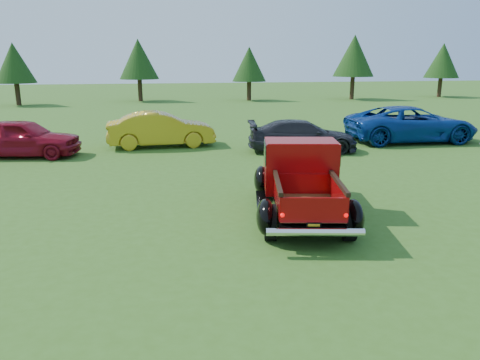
{
  "coord_description": "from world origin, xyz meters",
  "views": [
    {
      "loc": [
        -2.0,
        -9.14,
        3.43
      ],
      "look_at": [
        -0.27,
        0.2,
        0.96
      ],
      "focal_mm": 35.0,
      "sensor_mm": 36.0,
      "label": 1
    }
  ],
  "objects_px": {
    "tree_west": "(14,63)",
    "show_car_yellow": "(161,129)",
    "tree_far_east": "(442,61)",
    "pickup_truck": "(300,178)",
    "tree_mid_left": "(139,59)",
    "tree_mid_right": "(249,64)",
    "tree_east": "(354,56)",
    "show_car_grey": "(302,136)",
    "show_car_red": "(22,138)",
    "show_car_blue": "(411,124)"
  },
  "relations": [
    {
      "from": "tree_west",
      "to": "show_car_grey",
      "type": "xyz_separation_m",
      "value": [
        15.5,
        -21.36,
        -2.51
      ]
    },
    {
      "from": "tree_far_east",
      "to": "pickup_truck",
      "type": "xyz_separation_m",
      "value": [
        -22.78,
        -29.74,
        -2.46
      ]
    },
    {
      "from": "tree_east",
      "to": "tree_far_east",
      "type": "distance_m",
      "value": 9.06
    },
    {
      "from": "tree_mid_left",
      "to": "show_car_grey",
      "type": "distance_m",
      "value": 24.41
    },
    {
      "from": "tree_mid_right",
      "to": "tree_west",
      "type": "bearing_deg",
      "value": -176.82
    },
    {
      "from": "pickup_truck",
      "to": "show_car_red",
      "type": "xyz_separation_m",
      "value": [
        -7.89,
        7.79,
        -0.11
      ]
    },
    {
      "from": "tree_east",
      "to": "show_car_yellow",
      "type": "bearing_deg",
      "value": -130.16
    },
    {
      "from": "pickup_truck",
      "to": "show_car_blue",
      "type": "distance_m",
      "value": 11.06
    },
    {
      "from": "show_car_red",
      "to": "tree_far_east",
      "type": "bearing_deg",
      "value": -44.32
    },
    {
      "from": "tree_west",
      "to": "tree_mid_left",
      "type": "relative_size",
      "value": 0.92
    },
    {
      "from": "tree_mid_left",
      "to": "show_car_blue",
      "type": "relative_size",
      "value": 0.93
    },
    {
      "from": "pickup_truck",
      "to": "tree_mid_right",
      "type": "bearing_deg",
      "value": 91.94
    },
    {
      "from": "tree_mid_right",
      "to": "tree_far_east",
      "type": "distance_m",
      "value": 18.01
    },
    {
      "from": "show_car_yellow",
      "to": "tree_mid_right",
      "type": "bearing_deg",
      "value": -23.92
    },
    {
      "from": "tree_west",
      "to": "pickup_truck",
      "type": "bearing_deg",
      "value": -64.91
    },
    {
      "from": "tree_west",
      "to": "tree_far_east",
      "type": "height_order",
      "value": "tree_far_east"
    },
    {
      "from": "tree_west",
      "to": "pickup_truck",
      "type": "height_order",
      "value": "tree_west"
    },
    {
      "from": "tree_east",
      "to": "show_car_grey",
      "type": "xyz_separation_m",
      "value": [
        -11.5,
        -21.86,
        -3.06
      ]
    },
    {
      "from": "show_car_yellow",
      "to": "show_car_grey",
      "type": "height_order",
      "value": "show_car_yellow"
    },
    {
      "from": "tree_far_east",
      "to": "show_car_grey",
      "type": "xyz_separation_m",
      "value": [
        -20.5,
        -22.86,
        -2.65
      ]
    },
    {
      "from": "pickup_truck",
      "to": "show_car_yellow",
      "type": "xyz_separation_m",
      "value": [
        -2.96,
        8.9,
        -0.09
      ]
    },
    {
      "from": "tree_west",
      "to": "pickup_truck",
      "type": "xyz_separation_m",
      "value": [
        13.22,
        -28.24,
        -2.32
      ]
    },
    {
      "from": "pickup_truck",
      "to": "show_car_red",
      "type": "relative_size",
      "value": 1.18
    },
    {
      "from": "show_car_grey",
      "to": "show_car_blue",
      "type": "bearing_deg",
      "value": -68.11
    },
    {
      "from": "tree_west",
      "to": "tree_mid_right",
      "type": "xyz_separation_m",
      "value": [
        18.0,
        1.0,
        -0.14
      ]
    },
    {
      "from": "tree_mid_right",
      "to": "tree_east",
      "type": "relative_size",
      "value": 0.81
    },
    {
      "from": "tree_far_east",
      "to": "tree_mid_right",
      "type": "bearing_deg",
      "value": -178.41
    },
    {
      "from": "tree_west",
      "to": "tree_far_east",
      "type": "bearing_deg",
      "value": 2.39
    },
    {
      "from": "pickup_truck",
      "to": "tree_mid_left",
      "type": "bearing_deg",
      "value": 109.17
    },
    {
      "from": "tree_west",
      "to": "show_car_yellow",
      "type": "relative_size",
      "value": 1.09
    },
    {
      "from": "show_car_grey",
      "to": "show_car_yellow",
      "type": "bearing_deg",
      "value": 76.9
    },
    {
      "from": "show_car_blue",
      "to": "show_car_red",
      "type": "bearing_deg",
      "value": 93.53
    },
    {
      "from": "tree_mid_left",
      "to": "tree_far_east",
      "type": "relative_size",
      "value": 1.04
    },
    {
      "from": "tree_east",
      "to": "tree_far_east",
      "type": "bearing_deg",
      "value": 6.34
    },
    {
      "from": "tree_west",
      "to": "tree_mid_left",
      "type": "distance_m",
      "value": 9.22
    },
    {
      "from": "tree_mid_left",
      "to": "tree_mid_right",
      "type": "xyz_separation_m",
      "value": [
        9.0,
        -1.0,
        -0.41
      ]
    },
    {
      "from": "tree_east",
      "to": "show_car_grey",
      "type": "relative_size",
      "value": 1.32
    },
    {
      "from": "tree_east",
      "to": "tree_far_east",
      "type": "relative_size",
      "value": 1.12
    },
    {
      "from": "tree_mid_right",
      "to": "show_car_grey",
      "type": "bearing_deg",
      "value": -96.38
    },
    {
      "from": "tree_mid_left",
      "to": "tree_mid_right",
      "type": "height_order",
      "value": "tree_mid_left"
    },
    {
      "from": "tree_mid_left",
      "to": "show_car_red",
      "type": "height_order",
      "value": "tree_mid_left"
    },
    {
      "from": "tree_east",
      "to": "show_car_blue",
      "type": "height_order",
      "value": "tree_east"
    },
    {
      "from": "tree_mid_left",
      "to": "pickup_truck",
      "type": "relative_size",
      "value": 1.06
    },
    {
      "from": "tree_far_east",
      "to": "pickup_truck",
      "type": "bearing_deg",
      "value": -127.45
    },
    {
      "from": "show_car_grey",
      "to": "tree_east",
      "type": "bearing_deg",
      "value": -19.69
    },
    {
      "from": "pickup_truck",
      "to": "tree_west",
      "type": "bearing_deg",
      "value": 126.31
    },
    {
      "from": "show_car_grey",
      "to": "tree_far_east",
      "type": "bearing_deg",
      "value": -33.83
    },
    {
      "from": "tree_far_east",
      "to": "pickup_truck",
      "type": "distance_m",
      "value": 37.54
    },
    {
      "from": "tree_mid_left",
      "to": "show_car_blue",
      "type": "xyz_separation_m",
      "value": [
        11.69,
        -22.08,
        -2.63
      ]
    },
    {
      "from": "tree_far_east",
      "to": "tree_west",
      "type": "bearing_deg",
      "value": -177.61
    }
  ]
}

